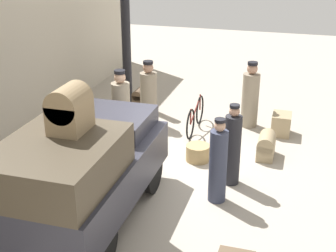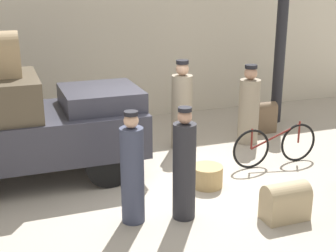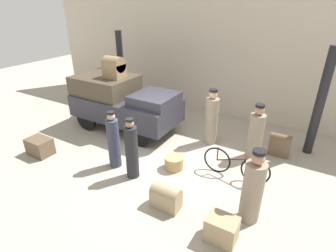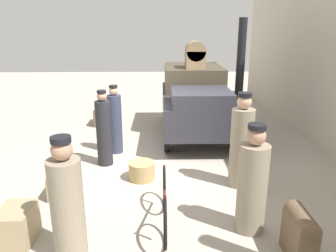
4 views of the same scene
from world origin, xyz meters
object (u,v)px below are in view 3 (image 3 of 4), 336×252
porter_carrying_trunk (132,151)px  trunk_umber_medium (222,229)px  trunk_barrel_dark (280,144)px  porter_standing_middle (256,134)px  wicker_basket (174,163)px  trunk_on_truck_roof (114,67)px  bicycle (236,165)px  conductor_in_dark_uniform (253,190)px  porter_with_bicycle (114,142)px  truck (122,101)px  suitcase_small_leather (40,146)px  porter_lifting_near_truck (211,119)px  suitcase_black_upright (166,197)px

porter_carrying_trunk → trunk_umber_medium: 2.87m
trunk_barrel_dark → porter_standing_middle: bearing=-144.0°
wicker_basket → porter_carrying_trunk: bearing=-132.0°
porter_standing_middle → trunk_on_truck_roof: 5.00m
bicycle → conductor_in_dark_uniform: 1.47m
porter_with_bicycle → trunk_on_truck_roof: 2.93m
trunk_umber_medium → trunk_barrel_dark: size_ratio=0.85×
wicker_basket → porter_standing_middle: size_ratio=0.31×
porter_with_bicycle → trunk_umber_medium: porter_with_bicycle is taller
porter_with_bicycle → trunk_on_truck_roof: trunk_on_truck_roof is taller
truck → wicker_basket: truck is taller
bicycle → suitcase_small_leather: (-5.40, -1.81, -0.13)m
bicycle → conductor_in_dark_uniform: bearing=-60.8°
porter_standing_middle → porter_with_bicycle: size_ratio=1.01×
bicycle → wicker_basket: bearing=-164.6°
porter_lifting_near_truck → trunk_on_truck_roof: 3.65m
porter_standing_middle → bicycle: bearing=-96.7°
porter_carrying_trunk → porter_standing_middle: size_ratio=1.00×
truck → trunk_barrel_dark: truck is taller
porter_lifting_near_truck → trunk_umber_medium: bearing=-64.7°
trunk_umber_medium → trunk_on_truck_roof: bearing=149.5°
wicker_basket → trunk_umber_medium: (1.95, -1.64, 0.08)m
conductor_in_dark_uniform → suitcase_black_upright: (-1.69, -0.60, -0.48)m
porter_with_bicycle → suitcase_black_upright: size_ratio=2.48×
porter_carrying_trunk → trunk_barrel_dark: (3.13, 3.02, -0.39)m
wicker_basket → suitcase_black_upright: suitcase_black_upright is taller
truck → trunk_on_truck_roof: (-0.24, -0.00, 1.16)m
porter_lifting_near_truck → porter_carrying_trunk: bearing=-111.1°
porter_carrying_trunk → suitcase_black_upright: 1.53m
conductor_in_dark_uniform → porter_standing_middle: conductor_in_dark_uniform is taller
trunk_umber_medium → suitcase_black_upright: size_ratio=0.89×
trunk_on_truck_roof → porter_with_bicycle: bearing=-52.1°
suitcase_black_upright → trunk_on_truck_roof: (-3.64, 2.73, 1.89)m
porter_standing_middle → suitcase_small_leather: size_ratio=2.27×
suitcase_black_upright → porter_with_bicycle: bearing=161.2°
truck → trunk_barrel_dark: 5.29m
porter_lifting_near_truck → suitcase_small_leather: (-4.12, -3.26, -0.57)m
wicker_basket → porter_with_bicycle: size_ratio=0.32×
conductor_in_dark_uniform → suitcase_small_leather: bearing=-174.6°
bicycle → porter_standing_middle: bearing=83.3°
conductor_in_dark_uniform → trunk_umber_medium: size_ratio=2.85×
trunk_on_truck_roof → conductor_in_dark_uniform: bearing=-21.8°
trunk_umber_medium → porter_with_bicycle: bearing=164.8°
porter_lifting_near_truck → porter_with_bicycle: size_ratio=1.10×
bicycle → suitcase_small_leather: size_ratio=2.40×
conductor_in_dark_uniform → suitcase_black_upright: conductor_in_dark_uniform is taller
truck → trunk_umber_medium: truck is taller
trunk_umber_medium → suitcase_small_leather: size_ratio=0.81×
porter_carrying_trunk → trunk_barrel_dark: 4.36m
porter_lifting_near_truck → trunk_umber_medium: 3.93m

